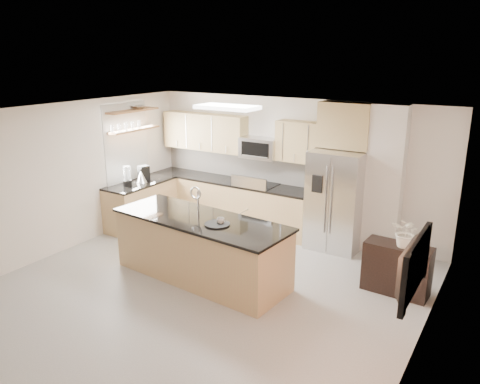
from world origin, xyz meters
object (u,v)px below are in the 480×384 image
Objects in this scene: microwave at (260,148)px; platter at (217,224)px; television at (404,264)px; coffee_maker at (144,174)px; blender at (127,177)px; cup at (221,221)px; kettle at (141,177)px; range at (256,206)px; island at (201,248)px; credenza at (397,269)px; flower_vase at (407,225)px; bowl at (138,107)px; refrigerator at (336,200)px.

microwave reaches higher than platter.
microwave is at bearing 47.25° from television.
microwave reaches higher than coffee_maker.
blender is at bearing -143.75° from microwave.
television is at bearing -21.42° from coffee_maker.
blender is at bearing 161.67° from cup.
kettle is (-2.02, -1.19, -0.59)m from microwave.
blender is (-2.07, -1.40, 0.62)m from range.
island is 25.25× the size of cup.
flower_vase is (0.09, -0.03, 0.70)m from credenza.
television is (0.47, -1.95, 0.97)m from credenza.
coffee_maker is (-2.81, 1.47, 0.07)m from platter.
credenza is at bearing 26.54° from cup.
blender is at bearing -146.04° from range.
platter is 1.15× the size of bowl.
credenza is 3.34× the size of kettle.
flower_vase reaches higher than credenza.
kettle reaches higher than credenza.
island is at bearing -20.25° from blender.
coffee_maker is (-2.82, 1.40, 0.03)m from cup.
coffee_maker reaches higher than kettle.
microwave is 0.26× the size of island.
television is at bearing -73.98° from credenza.
bowl is at bearing 106.44° from blender.
credenza is at bearing 27.67° from platter.
bowl is at bearing 175.74° from flower_vase.
television is (0.38, -1.92, 0.27)m from flower_vase.
microwave is at bearing 159.48° from credenza.
credenza is 8.08× the size of cup.
island reaches higher than range.
blender is 0.37× the size of television.
bowl is (-2.96, 1.59, 1.38)m from platter.
range is at bearing 158.94° from flower_vase.
refrigerator is at bearing 64.12° from island.
television is at bearing -9.93° from island.
island is at bearing -155.11° from credenza.
cup is at bearing -154.97° from flower_vase.
platter is 0.35× the size of television.
refrigerator reaches higher than cup.
island is (0.33, -2.41, -1.13)m from microwave.
bowl is (-0.23, 0.26, 1.33)m from kettle.
cup is 3.15m from coffee_maker.
cup is 2.91m from television.
refrigerator is at bearing 141.74° from flower_vase.
island is at bearing -29.84° from bowl.
microwave reaches higher than blender.
island is (0.33, -2.29, 0.02)m from range.
island is 2.71m from kettle.
bowl is at bearing 178.57° from credenza.
microwave reaches higher than refrigerator.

